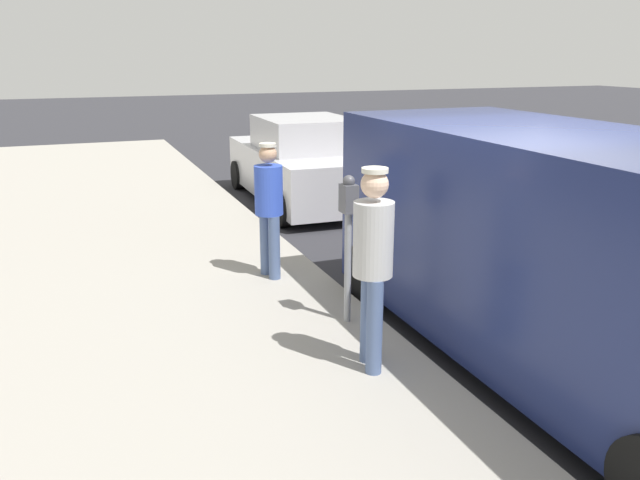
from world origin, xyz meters
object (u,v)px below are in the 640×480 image
pedestrian_in_gray (373,256)px  parked_sedan_behind (302,164)px  parking_meter_near (348,224)px  pedestrian_in_blue (269,202)px  parked_van (561,246)px

pedestrian_in_gray → parked_sedan_behind: size_ratio=0.40×
parking_meter_near → pedestrian_in_blue: bearing=-78.6°
parked_van → parked_sedan_behind: size_ratio=1.17×
parking_meter_near → parked_sedan_behind: bearing=-105.6°
pedestrian_in_blue → parked_van: (-1.82, 2.89, 0.07)m
pedestrian_in_gray → pedestrian_in_blue: size_ratio=1.08×
parked_sedan_behind → pedestrian_in_blue: bearing=65.3°
pedestrian_in_gray → parked_van: size_ratio=0.34×
parking_meter_near → parked_sedan_behind: (-1.64, -5.88, -0.43)m
parked_van → pedestrian_in_gray: bearing=-9.7°
pedestrian_in_gray → parked_sedan_behind: (-1.85, -6.86, -0.42)m
pedestrian_in_blue → parked_van: parked_van is taller
parking_meter_near → pedestrian_in_gray: bearing=77.9°
parking_meter_near → pedestrian_in_blue: (0.32, -1.61, -0.10)m
pedestrian_in_gray → pedestrian_in_blue: 2.60m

